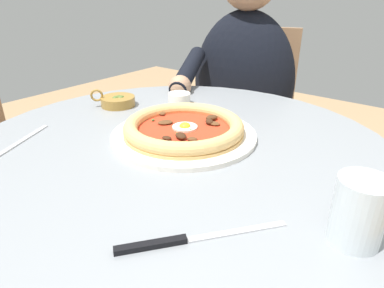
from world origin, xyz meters
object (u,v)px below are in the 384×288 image
pizza_on_plate (184,129)px  water_glass (358,215)px  cafe_chair_diner (247,115)px  diner_person (239,130)px  dining_table (179,229)px  fork_utensil (20,142)px  olive_pan (117,101)px  ramekin_capers (179,98)px  steak_knife (178,241)px

pizza_on_plate → water_glass: size_ratio=3.48×
water_glass → cafe_chair_diner: size_ratio=0.10×
pizza_on_plate → diner_person: (0.58, 0.19, -0.24)m
dining_table → fork_utensil: fork_utensil is taller
dining_table → olive_pan: (0.08, 0.29, 0.24)m
dining_table → cafe_chair_diner: 0.79m
ramekin_capers → diner_person: bearing=5.2°
steak_knife → cafe_chair_diner: size_ratio=0.21×
dining_table → steak_knife: bearing=-139.3°
pizza_on_plate → diner_person: size_ratio=0.27×
dining_table → diner_person: 0.65m
ramekin_capers → fork_utensil: bearing=166.8°
diner_person → cafe_chair_diner: bearing=17.5°
water_glass → ramekin_capers: water_glass is taller
fork_utensil → ramekin_capers: bearing=-13.2°
pizza_on_plate → olive_pan: olive_pan is taller
water_glass → diner_person: 0.94m
steak_knife → diner_person: diner_person is taller
steak_knife → diner_person: bearing=25.4°
pizza_on_plate → cafe_chair_diner: 0.79m
olive_pan → dining_table: bearing=-106.1°
diner_person → cafe_chair_diner: size_ratio=1.30×
olive_pan → ramekin_capers: bearing=-45.2°
diner_person → dining_table: bearing=-161.6°
fork_utensil → dining_table: bearing=-52.1°
pizza_on_plate → ramekin_capers: pizza_on_plate is taller
fork_utensil → diner_person: (0.82, -0.06, -0.23)m
dining_table → pizza_on_plate: bearing=17.3°
diner_person → cafe_chair_diner: (0.14, 0.04, 0.01)m
fork_utensil → cafe_chair_diner: bearing=-0.8°
diner_person → olive_pan: bearing=171.1°
steak_knife → dining_table: bearing=40.7°
ramekin_capers → olive_pan: 0.17m
water_glass → diner_person: bearing=39.4°
dining_table → diner_person: size_ratio=0.77×
olive_pan → cafe_chair_diner: (0.67, -0.04, -0.23)m
olive_pan → cafe_chair_diner: size_ratio=0.11×
olive_pan → fork_utensil: (-0.29, -0.03, -0.01)m
olive_pan → diner_person: size_ratio=0.09×
pizza_on_plate → olive_pan: size_ratio=3.08×
dining_table → olive_pan: 0.38m
water_glass → olive_pan: bearing=75.8°
pizza_on_plate → dining_table: bearing=-162.7°
ramekin_capers → diner_person: (0.41, 0.04, -0.24)m
water_glass → ramekin_capers: 0.61m
water_glass → cafe_chair_diner: 1.07m
pizza_on_plate → ramekin_capers: size_ratio=5.09×
water_glass → pizza_on_plate: bearing=72.9°
pizza_on_plate → cafe_chair_diner: (0.72, 0.24, -0.23)m
water_glass → olive_pan: size_ratio=0.88×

